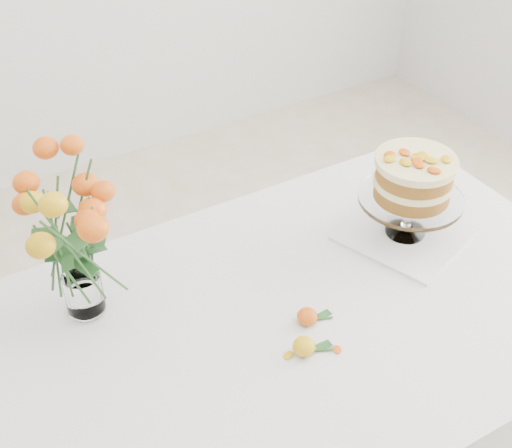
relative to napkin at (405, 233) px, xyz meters
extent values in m
cube|color=tan|center=(-0.36, -0.10, -0.03)|extent=(1.40, 0.90, 0.04)
cylinder|color=tan|center=(-0.98, 0.27, -0.41)|extent=(0.06, 0.06, 0.71)
cylinder|color=tan|center=(0.26, 0.27, -0.41)|extent=(0.06, 0.06, 0.71)
cube|color=white|center=(-0.36, -0.10, -0.01)|extent=(1.42, 0.92, 0.01)
cube|color=white|center=(-0.36, 0.36, -0.11)|extent=(1.42, 0.01, 0.20)
cube|color=white|center=(0.00, 0.00, 0.00)|extent=(0.36, 0.36, 0.01)
cylinder|color=white|center=(0.00, 0.00, 0.07)|extent=(0.03, 0.03, 0.08)
cylinder|color=white|center=(0.00, 0.00, 0.11)|extent=(0.26, 0.26, 0.01)
cylinder|color=brown|center=(0.00, 0.00, 0.14)|extent=(0.25, 0.25, 0.04)
cylinder|color=#FFE7A4|center=(0.00, 0.00, 0.17)|extent=(0.26, 0.26, 0.02)
cylinder|color=brown|center=(0.00, 0.00, 0.19)|extent=(0.25, 0.25, 0.04)
cylinder|color=#FFE7A4|center=(0.00, 0.00, 0.22)|extent=(0.26, 0.26, 0.02)
cylinder|color=white|center=(-0.81, 0.15, 0.00)|extent=(0.07, 0.07, 0.01)
cylinder|color=white|center=(-0.81, 0.15, 0.05)|extent=(0.09, 0.09, 0.10)
ellipsoid|color=orange|center=(-0.45, -0.21, 0.02)|extent=(0.05, 0.05, 0.04)
cylinder|color=#2A5421|center=(-0.42, -0.22, 0.00)|extent=(0.06, 0.03, 0.00)
ellipsoid|color=#C14A09|center=(-0.39, -0.13, 0.02)|extent=(0.05, 0.05, 0.04)
cylinder|color=#2A5421|center=(-0.36, -0.14, 0.00)|extent=(0.05, 0.02, 0.00)
ellipsoid|color=gold|center=(-0.48, -0.20, 0.00)|extent=(0.03, 0.02, 0.00)
ellipsoid|color=gold|center=(-0.38, -0.24, 0.00)|extent=(0.03, 0.02, 0.00)
camera|label=1|loc=(-1.06, -1.05, 1.15)|focal=50.00mm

